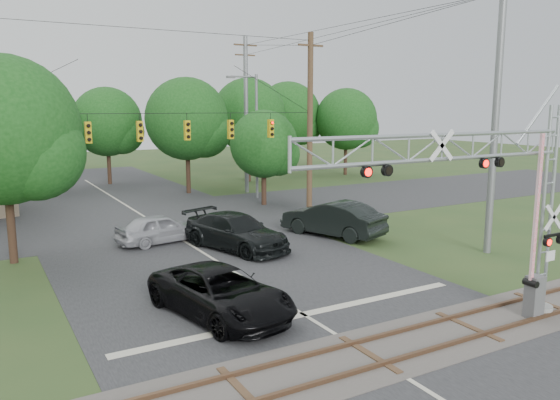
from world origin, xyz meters
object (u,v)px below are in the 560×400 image
car_dark (236,232)px  sedan_silver (160,228)px  traffic_signal_span (180,129)px  streetlight (254,130)px  crossing_gantry (487,195)px  pickup_black (221,292)px

car_dark → sedan_silver: (-2.89, 3.06, -0.11)m
traffic_signal_span → streetlight: (8.48, 7.54, -0.51)m
car_dark → streetlight: bearing=41.9°
crossing_gantry → sedan_silver: 17.16m
pickup_black → sedan_silver: size_ratio=1.30×
pickup_black → sedan_silver: 10.82m
streetlight → traffic_signal_span: bearing=-138.4°
pickup_black → car_dark: size_ratio=0.97×
traffic_signal_span → streetlight: bearing=41.6°
traffic_signal_span → pickup_black: (-3.33, -13.15, -4.93)m
streetlight → crossing_gantry: bearing=-101.7°
crossing_gantry → traffic_signal_span: size_ratio=0.54×
traffic_signal_span → car_dark: 7.36m
traffic_signal_span → crossing_gantry: bearing=-80.3°
crossing_gantry → car_dark: 13.55m
car_dark → streetlight: streetlight is taller
sedan_silver → crossing_gantry: bearing=-171.4°
pickup_black → streetlight: bearing=48.1°
traffic_signal_span → pickup_black: bearing=-104.2°
traffic_signal_span → car_dark: bearing=-81.4°
crossing_gantry → car_dark: size_ratio=1.72×
pickup_black → car_dark: car_dark is taller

